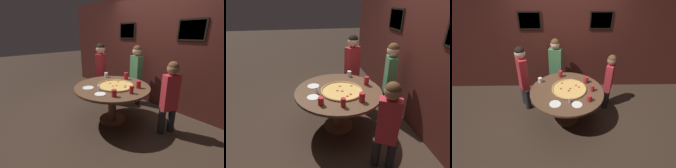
{
  "view_description": "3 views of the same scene",
  "coord_description": "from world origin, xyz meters",
  "views": [
    {
      "loc": [
        1.97,
        -1.81,
        1.69
      ],
      "look_at": [
        0.0,
        -0.01,
        0.78
      ],
      "focal_mm": 24.0,
      "sensor_mm": 36.0,
      "label": 1
    },
    {
      "loc": [
        2.51,
        -0.45,
        2.08
      ],
      "look_at": [
        -0.02,
        -0.0,
        0.84
      ],
      "focal_mm": 28.0,
      "sensor_mm": 36.0,
      "label": 2
    },
    {
      "loc": [
        -0.1,
        -2.74,
        2.73
      ],
      "look_at": [
        -0.05,
        0.04,
        0.87
      ],
      "focal_mm": 28.0,
      "sensor_mm": 36.0,
      "label": 3
    }
  ],
  "objects": [
    {
      "name": "ground_plane",
      "position": [
        0.0,
        0.0,
        0.0
      ],
      "size": [
        24.0,
        24.0,
        0.0
      ],
      "primitive_type": "plane",
      "color": "#38281E"
    },
    {
      "name": "back_wall",
      "position": [
        0.0,
        1.31,
        1.3
      ],
      "size": [
        6.4,
        0.08,
        2.6
      ],
      "color": "#4C1E19",
      "rests_on": "ground_plane"
    },
    {
      "name": "dining_table",
      "position": [
        0.0,
        0.0,
        0.59
      ],
      "size": [
        1.43,
        1.43,
        0.74
      ],
      "color": "brown",
      "rests_on": "ground_plane"
    },
    {
      "name": "giant_pizza",
      "position": [
        0.05,
        0.05,
        0.75
      ],
      "size": [
        0.69,
        0.69,
        0.03
      ],
      "color": "#EAB75B",
      "rests_on": "dining_table"
    },
    {
      "name": "drink_cup_near_left",
      "position": [
        0.49,
        -0.02,
        0.81
      ],
      "size": [
        0.07,
        0.07,
        0.13
      ],
      "primitive_type": "cylinder",
      "color": "#B22328",
      "rests_on": "dining_table"
    },
    {
      "name": "drink_cup_centre_back",
      "position": [
        0.4,
        0.28,
        0.81
      ],
      "size": [
        0.09,
        0.09,
        0.14
      ],
      "primitive_type": "cylinder",
      "color": "#B22328",
      "rests_on": "dining_table"
    },
    {
      "name": "drink_cup_beside_pizza",
      "position": [
        -0.12,
        0.52,
        0.81
      ],
      "size": [
        0.08,
        0.08,
        0.15
      ],
      "primitive_type": "cylinder",
      "color": "#B22328",
      "rests_on": "dining_table"
    },
    {
      "name": "drink_cup_far_left",
      "position": [
        0.39,
        -0.32,
        0.8
      ],
      "size": [
        0.08,
        0.08,
        0.12
      ],
      "primitive_type": "cylinder",
      "color": "#B22328",
      "rests_on": "dining_table"
    },
    {
      "name": "drink_cup_far_right",
      "position": [
        -0.54,
        0.31,
        0.79
      ],
      "size": [
        0.08,
        0.08,
        0.1
      ],
      "primitive_type": "cylinder",
      "color": "white",
      "rests_on": "dining_table"
    },
    {
      "name": "white_plate_far_back",
      "position": [
        0.17,
        -0.42,
        0.74
      ],
      "size": [
        0.18,
        0.18,
        0.01
      ],
      "primitive_type": "cylinder",
      "color": "white",
      "rests_on": "dining_table"
    },
    {
      "name": "white_plate_left_side",
      "position": [
        -0.22,
        -0.4,
        0.74
      ],
      "size": [
        0.21,
        0.21,
        0.01
      ],
      "primitive_type": "cylinder",
      "color": "white",
      "rests_on": "dining_table"
    },
    {
      "name": "condiment_shaker",
      "position": [
        0.04,
        -0.35,
        0.79
      ],
      "size": [
        0.04,
        0.04,
        0.1
      ],
      "color": "silver",
      "rests_on": "dining_table"
    },
    {
      "name": "diner_centre_back",
      "position": [
        0.93,
        0.45,
        0.73
      ],
      "size": [
        0.24,
        0.34,
        1.28
      ],
      "rotation": [
        0.0,
        0.0,
        -2.02
      ],
      "color": "#232328",
      "rests_on": "ground_plane"
    },
    {
      "name": "diner_side_right",
      "position": [
        -0.24,
        1.0,
        0.81
      ],
      "size": [
        0.38,
        0.22,
        1.43
      ],
      "rotation": [
        0.0,
        0.0,
        2.91
      ],
      "color": "#232328",
      "rests_on": "ground_plane"
    },
    {
      "name": "diner_side_left",
      "position": [
        -0.92,
        0.46,
        0.83
      ],
      "size": [
        0.28,
        0.39,
        1.47
      ],
      "rotation": [
        0.0,
        0.0,
        2.04
      ],
      "color": "#232328",
      "rests_on": "ground_plane"
    }
  ]
}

